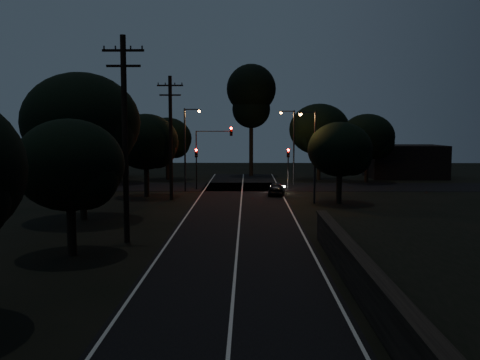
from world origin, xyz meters
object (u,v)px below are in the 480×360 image
object	(u,v)px
signal_left	(196,161)
car	(277,189)
tall_pine	(251,96)
signal_mast	(213,146)
streetlight_b	(292,142)
streetlight_a	(187,144)
utility_pole_far	(171,136)
streetlight_c	(313,150)
utility_pole_mid	(125,136)
signal_right	(288,161)

from	to	relation	value
signal_left	car	xyz separation A→B (m)	(7.80, -4.83, -2.23)
tall_pine	signal_left	size ratio (longest dim) A/B	3.45
signal_mast	streetlight_b	bearing A→B (deg)	25.99
signal_left	streetlight_b	world-z (taller)	streetlight_b
streetlight_a	car	bearing A→B (deg)	-18.49
tall_pine	signal_left	xyz separation A→B (m)	(-5.60, -15.01, -7.37)
tall_pine	streetlight_b	world-z (taller)	tall_pine
utility_pole_far	car	size ratio (longest dim) A/B	2.96
utility_pole_far	signal_mast	world-z (taller)	utility_pole_far
tall_pine	car	size ratio (longest dim) A/B	3.99
streetlight_a	streetlight_b	distance (m)	12.19
streetlight_c	car	world-z (taller)	streetlight_c
utility_pole_far	streetlight_b	world-z (taller)	utility_pole_far
streetlight_c	tall_pine	bearing A→B (deg)	100.93
signal_mast	streetlight_b	size ratio (longest dim) A/B	0.78
utility_pole_mid	streetlight_c	xyz separation A→B (m)	(11.83, 15.00, -1.39)
utility_pole_mid	car	world-z (taller)	utility_pole_mid
car	streetlight_b	bearing A→B (deg)	-96.98
utility_pole_far	streetlight_c	size ratio (longest dim) A/B	1.40
signal_left	signal_right	size ratio (longest dim) A/B	1.00
utility_pole_mid	signal_mast	size ratio (longest dim) A/B	1.76
signal_mast	streetlight_c	size ratio (longest dim) A/B	0.83
utility_pole_mid	signal_mast	bearing A→B (deg)	82.96
streetlight_a	signal_right	bearing A→B (deg)	11.34
tall_pine	streetlight_c	xyz separation A→B (m)	(4.83, -25.00, -5.86)
signal_mast	streetlight_a	world-z (taller)	streetlight_a
utility_pole_mid	streetlight_c	distance (m)	19.15
signal_right	signal_mast	xyz separation A→B (m)	(-7.51, 0.00, 1.50)
utility_pole_mid	car	size ratio (longest dim) A/B	3.10
utility_pole_far	streetlight_a	size ratio (longest dim) A/B	1.31
utility_pole_mid	signal_left	xyz separation A→B (m)	(1.40, 24.99, -2.90)
signal_left	signal_right	bearing A→B (deg)	0.00
streetlight_c	streetlight_a	bearing A→B (deg)	144.31
signal_right	streetlight_c	distance (m)	10.18
streetlight_b	car	size ratio (longest dim) A/B	2.25
utility_pole_mid	car	bearing A→B (deg)	65.46
utility_pole_far	utility_pole_mid	bearing A→B (deg)	-90.00
streetlight_c	utility_pole_far	bearing A→B (deg)	170.40
signal_left	streetlight_b	size ratio (longest dim) A/B	0.51
signal_left	signal_right	xyz separation A→B (m)	(9.20, 0.00, 0.00)
tall_pine	signal_mast	bearing A→B (deg)	-104.62
tall_pine	signal_right	xyz separation A→B (m)	(3.60, -15.01, -7.37)
tall_pine	streetlight_c	size ratio (longest dim) A/B	1.89
utility_pole_far	signal_mast	bearing A→B (deg)	68.89
tall_pine	streetlight_a	size ratio (longest dim) A/B	1.77
utility_pole_far	tall_pine	size ratio (longest dim) A/B	0.74
signal_left	car	bearing A→B (deg)	-31.78
streetlight_a	tall_pine	bearing A→B (deg)	69.64
tall_pine	streetlight_a	xyz separation A→B (m)	(-6.31, -17.00, -5.57)
signal_mast	tall_pine	bearing A→B (deg)	75.38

